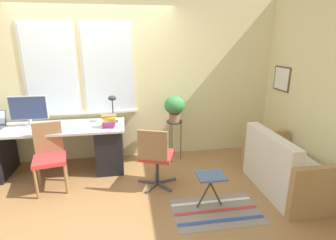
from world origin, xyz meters
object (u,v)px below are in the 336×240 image
(plant_stand, at_px, (174,126))
(couch_loveseat, at_px, (284,170))
(folding_stool, at_px, (211,179))
(monitor, at_px, (29,110))
(desk_lamp, at_px, (112,103))
(book_stack, at_px, (109,121))
(keyboard, at_px, (27,131))
(desk_chair_wooden, at_px, (49,155))
(office_chair_swivel, at_px, (156,155))
(mouse, at_px, (49,130))
(potted_plant, at_px, (175,106))

(plant_stand, bearing_deg, couch_loveseat, -41.48)
(folding_stool, bearing_deg, plant_stand, 97.76)
(couch_loveseat, distance_m, plant_stand, 1.78)
(monitor, relative_size, desk_lamp, 1.27)
(book_stack, bearing_deg, desk_lamp, 79.08)
(keyboard, xyz_separation_m, plant_stand, (2.19, 0.26, -0.13))
(monitor, relative_size, keyboard, 1.30)
(book_stack, relative_size, folding_stool, 0.52)
(couch_loveseat, height_order, plant_stand, couch_loveseat)
(desk_chair_wooden, distance_m, office_chair_swivel, 1.45)
(mouse, relative_size, office_chair_swivel, 0.08)
(monitor, bearing_deg, couch_loveseat, -18.17)
(desk_chair_wooden, bearing_deg, desk_lamp, 24.00)
(keyboard, xyz_separation_m, desk_chair_wooden, (0.35, -0.32, -0.25))
(desk_chair_wooden, height_order, office_chair_swivel, desk_chair_wooden)
(desk_lamp, height_order, potted_plant, desk_lamp)
(office_chair_swivel, bearing_deg, keyboard, 4.15)
(couch_loveseat, distance_m, potted_plant, 1.87)
(office_chair_swivel, bearing_deg, plant_stand, -95.46)
(monitor, bearing_deg, potted_plant, -0.04)
(mouse, xyz_separation_m, potted_plant, (1.88, 0.29, 0.20))
(office_chair_swivel, distance_m, plant_stand, 0.92)
(desk_chair_wooden, height_order, folding_stool, desk_chair_wooden)
(monitor, bearing_deg, folding_stool, -29.85)
(mouse, bearing_deg, office_chair_swivel, -19.44)
(book_stack, height_order, potted_plant, potted_plant)
(monitor, height_order, potted_plant, monitor)
(keyboard, xyz_separation_m, desk_lamp, (1.20, 0.29, 0.31))
(couch_loveseat, bearing_deg, monitor, 71.83)
(mouse, relative_size, folding_stool, 0.17)
(monitor, relative_size, mouse, 7.29)
(book_stack, xyz_separation_m, plant_stand, (1.04, 0.25, -0.21))
(folding_stool, bearing_deg, monitor, 150.15)
(mouse, xyz_separation_m, desk_lamp, (0.89, 0.32, 0.30))
(couch_loveseat, xyz_separation_m, folding_stool, (-1.12, -0.22, 0.09))
(book_stack, height_order, folding_stool, book_stack)
(mouse, height_order, book_stack, book_stack)
(monitor, bearing_deg, book_stack, -11.96)
(mouse, bearing_deg, plant_stand, 8.85)
(desk_lamp, bearing_deg, monitor, -178.90)
(couch_loveseat, relative_size, potted_plant, 3.08)
(desk_lamp, xyz_separation_m, folding_stool, (1.18, -1.41, -0.66))
(book_stack, xyz_separation_m, couch_loveseat, (2.35, -0.91, -0.54))
(desk_lamp, relative_size, book_stack, 1.87)
(keyboard, distance_m, folding_stool, 2.65)
(desk_lamp, height_order, plant_stand, desk_lamp)
(couch_loveseat, relative_size, folding_stool, 2.95)
(keyboard, distance_m, potted_plant, 2.22)
(folding_stool, bearing_deg, potted_plant, 97.76)
(book_stack, relative_size, potted_plant, 0.54)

